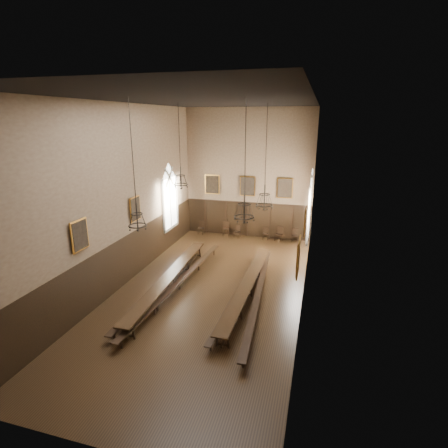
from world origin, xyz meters
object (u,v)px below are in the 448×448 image
at_px(bench_right_inner, 239,291).
at_px(chandelier_back_left, 181,179).
at_px(table_left, 170,281).
at_px(chair_5, 266,236).
at_px(chandelier_back_right, 264,199).
at_px(chandelier_front_left, 137,216).
at_px(bench_left_inner, 179,284).
at_px(chair_2, 226,231).
at_px(bench_right_outer, 258,294).
at_px(table_right, 247,289).
at_px(chair_6, 279,237).
at_px(chair_3, 237,234).
at_px(chair_0, 201,230).
at_px(chair_7, 295,238).
at_px(bench_left_outer, 163,280).
at_px(chandelier_front_right, 244,209).

distance_m(bench_right_inner, chandelier_back_left, 6.59).
relative_size(table_left, chair_5, 11.01).
height_order(table_left, chandelier_back_right, chandelier_back_right).
bearing_deg(chandelier_front_left, bench_right_inner, 38.17).
xyz_separation_m(bench_left_inner, bench_right_inner, (3.06, 0.13, -0.04)).
xyz_separation_m(bench_left_inner, chair_2, (0.01, 8.81, 0.00)).
xyz_separation_m(bench_right_outer, chair_5, (-1.05, 8.75, -0.03)).
relative_size(table_right, chair_6, 8.85).
bearing_deg(bench_left_inner, chandelier_back_left, 106.61).
bearing_deg(chair_3, chair_0, -167.12).
bearing_deg(chair_2, chair_0, 170.36).
xyz_separation_m(chair_2, chair_6, (3.88, -0.13, 0.00)).
xyz_separation_m(bench_right_inner, chair_6, (0.84, 8.55, 0.04)).
height_order(chair_5, chandelier_back_right, chandelier_back_right).
bearing_deg(chair_2, bench_right_outer, -77.74).
xyz_separation_m(bench_left_inner, chair_6, (3.90, 8.68, 0.00)).
height_order(chair_2, chair_7, chair_2).
height_order(chair_3, chandelier_back_right, chandelier_back_right).
distance_m(bench_right_inner, chandelier_back_right, 5.02).
distance_m(bench_left_inner, chair_7, 10.13).
xyz_separation_m(chair_2, chair_7, (4.99, 0.00, -0.03)).
relative_size(bench_right_outer, chair_7, 11.07).
height_order(table_right, bench_left_outer, table_right).
height_order(bench_left_outer, bench_right_outer, bench_left_outer).
bearing_deg(chair_7, bench_right_inner, -102.70).
relative_size(bench_right_inner, chandelier_back_left, 2.22).
xyz_separation_m(table_left, bench_left_outer, (-0.45, 0.19, -0.08)).
bearing_deg(table_right, chandelier_back_left, 153.24).
height_order(chair_5, chandelier_back_left, chandelier_back_left).
xyz_separation_m(bench_left_outer, chandelier_front_right, (4.63, -2.11, 4.62)).
height_order(bench_right_outer, chair_0, chair_0).
relative_size(chair_3, chandelier_front_right, 0.19).
distance_m(chair_3, chandelier_back_left, 8.22).
bearing_deg(bench_right_inner, bench_left_inner, -177.57).
bearing_deg(chair_5, bench_right_inner, -91.88).
height_order(bench_left_outer, chandelier_front_right, chandelier_front_right).
xyz_separation_m(bench_right_outer, chandelier_back_left, (-4.70, 2.30, 4.92)).
bearing_deg(chandelier_back_left, chandelier_back_right, 11.28).
relative_size(bench_right_inner, chandelier_front_right, 2.07).
bearing_deg(chair_7, chandelier_back_left, -131.37).
height_order(chair_7, chandelier_front_right, chandelier_front_right).
bearing_deg(chair_6, chair_3, -160.39).
bearing_deg(chair_3, chandelier_back_right, -49.72).
xyz_separation_m(chair_3, chair_6, (3.00, -0.00, 0.05)).
xyz_separation_m(chair_2, chandelier_front_right, (3.65, -10.72, 4.61)).
bearing_deg(chandelier_back_left, bench_right_outer, -26.09).
distance_m(bench_right_outer, chandelier_back_left, 7.18).
bearing_deg(chair_2, chair_6, -14.01).
bearing_deg(bench_left_outer, chair_3, 77.67).
distance_m(table_left, chandelier_front_right, 6.46).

